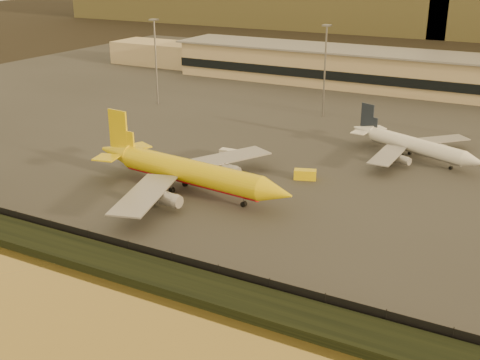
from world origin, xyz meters
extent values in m
plane|color=black|center=(0.00, 0.00, 0.00)|extent=(900.00, 900.00, 0.00)
cube|color=black|center=(0.00, -17.00, 0.70)|extent=(320.00, 7.00, 1.40)
cube|color=#2D2D2D|center=(0.00, 95.00, 0.10)|extent=(320.00, 220.00, 0.20)
cube|color=black|center=(0.00, -13.00, 1.30)|extent=(300.00, 0.05, 2.20)
cube|color=tan|center=(0.00, 125.00, 6.20)|extent=(160.00, 22.00, 12.00)
cube|color=black|center=(0.00, 113.80, 5.20)|extent=(160.00, 0.60, 3.00)
cube|color=gray|center=(0.00, 125.00, 12.50)|extent=(164.00, 24.00, 0.60)
cube|color=tan|center=(-95.00, 129.00, 4.70)|extent=(50.00, 18.00, 9.00)
cylinder|color=slate|center=(-60.00, 70.00, 12.70)|extent=(0.50, 0.50, 25.00)
cube|color=slate|center=(-60.00, 70.00, 25.40)|extent=(2.20, 2.20, 0.40)
cylinder|color=slate|center=(-10.00, 80.00, 12.70)|extent=(0.50, 0.50, 25.00)
cube|color=slate|center=(-10.00, 80.00, 25.40)|extent=(2.20, 2.20, 0.40)
cylinder|color=#DCBF0B|center=(-11.22, 13.10, 4.55)|extent=(32.02, 7.83, 4.58)
cylinder|color=red|center=(-11.22, 13.10, 3.75)|extent=(31.04, 6.74, 3.57)
cone|color=#DCBF0B|center=(7.62, 11.14, 4.55)|extent=(6.61, 5.19, 4.58)
cone|color=#DCBF0B|center=(-30.94, 15.14, 4.90)|extent=(8.36, 5.38, 4.58)
cube|color=#DCBF0B|center=(-30.06, 15.05, 9.93)|extent=(4.86, 0.86, 8.02)
cube|color=#DCBF0B|center=(-28.71, 19.52, 5.24)|extent=(5.79, 5.76, 0.27)
cube|color=#DCBF0B|center=(-29.66, 10.40, 5.24)|extent=(5.22, 5.18, 0.27)
cube|color=gray|center=(-10.84, 25.32, 3.75)|extent=(14.73, 20.40, 0.27)
cylinder|color=gray|center=(-8.95, 22.14, 2.49)|extent=(5.52, 3.05, 2.52)
cube|color=gray|center=(-13.36, 1.05, 3.75)|extent=(11.41, 20.75, 0.27)
cylinder|color=gray|center=(-10.86, 3.78, 2.49)|extent=(5.52, 3.05, 2.52)
cylinder|color=black|center=(0.83, 11.85, 0.70)|extent=(1.09, 0.90, 1.01)
cylinder|color=slate|center=(0.83, 11.85, 1.23)|extent=(0.18, 0.18, 2.06)
cylinder|color=black|center=(-14.72, 11.39, 0.70)|extent=(1.09, 0.90, 1.01)
cylinder|color=slate|center=(-14.72, 11.39, 1.23)|extent=(0.18, 0.18, 2.06)
cylinder|color=black|center=(-14.30, 15.49, 0.70)|extent=(1.09, 0.90, 1.01)
cylinder|color=slate|center=(-14.30, 15.49, 1.23)|extent=(0.18, 0.18, 2.06)
cylinder|color=white|center=(22.00, 54.34, 3.37)|extent=(23.45, 12.41, 3.34)
cylinder|color=gray|center=(22.00, 54.34, 2.79)|extent=(22.55, 11.47, 2.60)
cone|color=white|center=(35.23, 48.77, 3.37)|extent=(5.60, 4.89, 3.34)
cone|color=white|center=(8.15, 60.17, 3.62)|extent=(6.83, 5.41, 3.34)
cube|color=#1B2231|center=(8.76, 59.91, 7.30)|extent=(3.49, 1.67, 5.84)
cube|color=white|center=(10.68, 62.73, 3.87)|extent=(4.60, 4.58, 0.20)
cube|color=white|center=(8.08, 56.58, 3.87)|extent=(3.59, 3.44, 0.20)
cube|color=gray|center=(24.94, 63.06, 2.79)|extent=(13.91, 13.95, 0.20)
cylinder|color=gray|center=(25.61, 60.34, 1.87)|extent=(4.41, 3.25, 1.84)
cube|color=gray|center=(17.82, 46.14, 2.79)|extent=(4.89, 15.09, 0.20)
cylinder|color=gray|center=(20.23, 47.57, 1.87)|extent=(4.41, 3.25, 1.84)
cylinder|color=black|center=(30.46, 50.78, 0.57)|extent=(0.90, 0.82, 0.73)
cylinder|color=slate|center=(30.46, 50.78, 0.95)|extent=(0.18, 0.18, 1.50)
cylinder|color=black|center=(19.11, 53.93, 0.57)|extent=(0.90, 0.82, 0.73)
cylinder|color=slate|center=(19.11, 53.93, 0.95)|extent=(0.18, 0.18, 1.50)
cylinder|color=black|center=(20.27, 56.70, 0.57)|extent=(0.90, 0.82, 0.73)
cylinder|color=slate|center=(20.27, 56.70, 0.95)|extent=(0.18, 0.18, 1.50)
cube|color=#DCBF0B|center=(5.18, 30.46, 1.21)|extent=(4.88, 3.35, 2.01)
cube|color=white|center=(-15.60, 35.48, 1.11)|extent=(4.11, 1.99, 1.81)
camera|label=1|loc=(48.22, -77.57, 43.71)|focal=45.00mm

